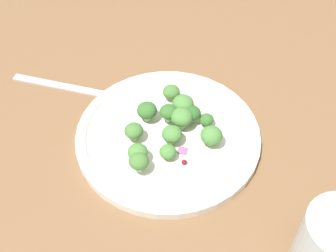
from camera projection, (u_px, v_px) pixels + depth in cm
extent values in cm
cube|color=brown|center=(152.00, 155.00, 60.85)|extent=(180.00, 180.00, 2.00)
cylinder|color=white|center=(168.00, 136.00, 60.89)|extent=(24.75, 24.75, 1.20)
torus|color=white|center=(168.00, 133.00, 60.44)|extent=(23.77, 23.77, 1.00)
cylinder|color=white|center=(168.00, 133.00, 60.36)|extent=(14.36, 14.36, 0.20)
cylinder|color=#ADD18E|center=(138.00, 158.00, 56.72)|extent=(0.95, 0.95, 0.95)
ellipsoid|color=#4C843D|center=(138.00, 152.00, 55.86)|extent=(2.52, 2.52, 1.89)
cylinder|color=#9EC684|center=(168.00, 156.00, 57.28)|extent=(0.80, 0.80, 0.80)
ellipsoid|color=#4C843D|center=(168.00, 152.00, 56.55)|extent=(2.14, 2.14, 1.60)
cylinder|color=#8EB77A|center=(135.00, 134.00, 59.35)|extent=(0.92, 0.92, 0.92)
ellipsoid|color=#477A38|center=(135.00, 128.00, 58.51)|extent=(2.46, 2.46, 1.85)
cylinder|color=#9EC684|center=(172.00, 140.00, 58.77)|extent=(0.98, 0.98, 0.98)
ellipsoid|color=#4C843D|center=(172.00, 134.00, 57.88)|extent=(2.63, 2.63, 1.97)
cylinder|color=#ADD18E|center=(183.00, 110.00, 62.13)|extent=(1.10, 1.10, 1.10)
ellipsoid|color=#4C843D|center=(183.00, 104.00, 61.14)|extent=(2.93, 2.93, 2.20)
cylinder|color=#ADD18E|center=(141.00, 167.00, 55.44)|extent=(0.92, 0.92, 0.92)
ellipsoid|color=#477A38|center=(141.00, 162.00, 54.61)|extent=(2.46, 2.46, 1.84)
cylinder|color=#9EC684|center=(147.00, 116.00, 61.33)|extent=(1.02, 1.02, 1.02)
ellipsoid|color=#386B2D|center=(147.00, 110.00, 60.40)|extent=(2.72, 2.72, 2.04)
cylinder|color=#9EC684|center=(171.00, 97.00, 64.19)|extent=(0.91, 0.91, 0.91)
ellipsoid|color=#477A38|center=(171.00, 92.00, 63.36)|extent=(2.43, 2.43, 1.82)
cylinder|color=#9EC684|center=(211.00, 142.00, 58.74)|extent=(1.08, 1.08, 1.08)
ellipsoid|color=#4C843D|center=(211.00, 135.00, 57.77)|extent=(2.87, 2.87, 2.15)
cylinder|color=#8EB77A|center=(168.00, 117.00, 60.71)|extent=(0.89, 0.89, 0.89)
ellipsoid|color=#386B2D|center=(168.00, 112.00, 59.91)|extent=(2.37, 2.37, 1.78)
cylinder|color=#8EB77A|center=(206.00, 124.00, 60.99)|extent=(0.72, 0.72, 0.72)
ellipsoid|color=#386B2D|center=(207.00, 120.00, 60.34)|extent=(1.93, 1.93, 1.44)
cylinder|color=#9EC684|center=(182.00, 124.00, 60.39)|extent=(1.10, 1.10, 1.10)
ellipsoid|color=#4C843D|center=(182.00, 117.00, 59.40)|extent=(2.94, 2.94, 2.20)
cylinder|color=#8EB77A|center=(192.00, 118.00, 61.08)|extent=(0.88, 0.88, 0.88)
ellipsoid|color=#2D6028|center=(192.00, 113.00, 60.28)|extent=(2.36, 2.36, 1.77)
sphere|color=maroon|center=(172.00, 139.00, 59.08)|extent=(0.88, 0.88, 0.88)
sphere|color=#4C0A14|center=(150.00, 107.00, 62.78)|extent=(0.71, 0.71, 0.71)
sphere|color=maroon|center=(184.00, 162.00, 56.75)|extent=(0.72, 0.72, 0.72)
sphere|color=maroon|center=(132.00, 159.00, 56.98)|extent=(0.74, 0.74, 0.74)
cube|color=#A35B93|center=(183.00, 151.00, 58.20)|extent=(1.24, 1.19, 0.32)
cube|color=#934C84|center=(178.00, 109.00, 62.47)|extent=(1.48, 1.54, 0.50)
cube|color=#934C84|center=(133.00, 130.00, 60.45)|extent=(1.64, 1.64, 0.52)
cube|color=silver|center=(59.00, 85.00, 67.96)|extent=(15.04, 1.83, 0.50)
cube|color=silver|center=(118.00, 97.00, 66.34)|extent=(3.70, 2.55, 0.50)
cylinder|color=silver|center=(332.00, 248.00, 45.68)|extent=(7.47, 7.47, 9.62)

